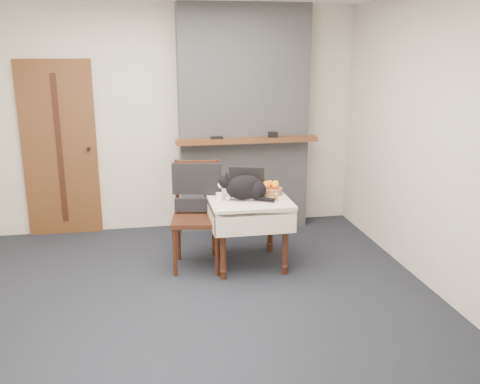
# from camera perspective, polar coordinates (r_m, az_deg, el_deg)

# --- Properties ---
(ground) EXTENTS (4.50, 4.50, 0.00)m
(ground) POSITION_cam_1_polar(r_m,az_deg,el_deg) (4.79, -6.20, -11.31)
(ground) COLOR black
(ground) RESTS_ON ground
(room_shell) EXTENTS (4.52, 4.01, 2.61)m
(room_shell) POSITION_cam_1_polar(r_m,az_deg,el_deg) (4.76, -7.28, 10.68)
(room_shell) COLOR beige
(room_shell) RESTS_ON ground
(door) EXTENTS (0.82, 0.10, 2.00)m
(door) POSITION_cam_1_polar(r_m,az_deg,el_deg) (6.42, -18.66, 4.33)
(door) COLOR brown
(door) RESTS_ON ground
(chimney) EXTENTS (1.62, 0.48, 2.60)m
(chimney) POSITION_cam_1_polar(r_m,az_deg,el_deg) (6.29, 0.37, 7.68)
(chimney) COLOR gray
(chimney) RESTS_ON ground
(side_table) EXTENTS (0.78, 0.78, 0.70)m
(side_table) POSITION_cam_1_polar(r_m,az_deg,el_deg) (5.26, 0.89, -1.81)
(side_table) COLOR #36170E
(side_table) RESTS_ON ground
(laptop) EXTENTS (0.44, 0.40, 0.27)m
(laptop) POSITION_cam_1_polar(r_m,az_deg,el_deg) (5.33, 0.60, 0.42)
(laptop) COLOR #B7B7BC
(laptop) RESTS_ON side_table
(cat) EXTENTS (0.53, 0.34, 0.27)m
(cat) POSITION_cam_1_polar(r_m,az_deg,el_deg) (5.15, 0.60, 0.46)
(cat) COLOR black
(cat) RESTS_ON side_table
(cream_jar) EXTENTS (0.07, 0.07, 0.07)m
(cream_jar) POSITION_cam_1_polar(r_m,az_deg,el_deg) (5.15, -2.23, -0.49)
(cream_jar) COLOR white
(cream_jar) RESTS_ON side_table
(pill_bottle) EXTENTS (0.03, 0.03, 0.07)m
(pill_bottle) POSITION_cam_1_polar(r_m,az_deg,el_deg) (5.15, 3.86, -0.51)
(pill_bottle) COLOR #A35714
(pill_bottle) RESTS_ON side_table
(fruit_basket) EXTENTS (0.23, 0.23, 0.13)m
(fruit_basket) POSITION_cam_1_polar(r_m,az_deg,el_deg) (5.36, 3.31, 0.33)
(fruit_basket) COLOR #9F6540
(fruit_basket) RESTS_ON side_table
(desk_clutter) EXTENTS (0.13, 0.05, 0.01)m
(desk_clutter) POSITION_cam_1_polar(r_m,az_deg,el_deg) (5.33, 2.64, -0.30)
(desk_clutter) COLOR black
(desk_clutter) RESTS_ON side_table
(chair) EXTENTS (0.55, 0.54, 1.06)m
(chair) POSITION_cam_1_polar(r_m,az_deg,el_deg) (5.28, -4.63, -0.80)
(chair) COLOR #36170E
(chair) RESTS_ON ground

